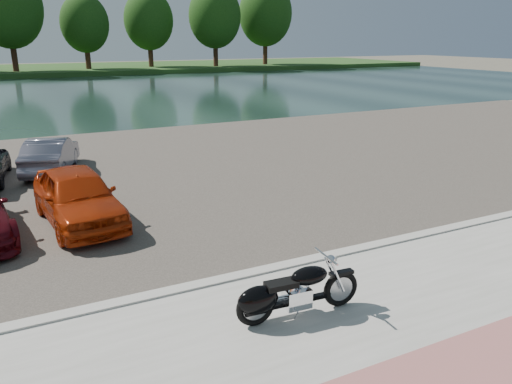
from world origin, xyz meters
TOP-DOWN VIEW (x-y plane):
  - ground at (0.00, 0.00)m, footprint 200.00×200.00m
  - promenade at (0.00, -1.00)m, footprint 60.00×6.00m
  - kerb at (0.00, 2.00)m, footprint 60.00×0.30m
  - parking_lot at (0.00, 11.00)m, footprint 60.00×18.00m
  - river at (0.00, 40.00)m, footprint 120.00×40.00m
  - far_bank at (0.00, 72.00)m, footprint 120.00×24.00m
  - far_trees at (4.36, 65.79)m, footprint 70.25×10.68m
  - motorcycle at (-0.98, 0.21)m, footprint 2.33×0.75m
  - car_4 at (-3.48, 6.80)m, footprint 2.17×4.45m
  - car_9 at (-3.62, 12.67)m, footprint 2.39×4.09m

SIDE VIEW (x-z plane):
  - ground at x=0.00m, z-range 0.00..0.00m
  - river at x=0.00m, z-range 0.00..0.00m
  - parking_lot at x=0.00m, z-range 0.00..0.04m
  - promenade at x=0.00m, z-range 0.00..0.10m
  - kerb at x=0.00m, z-range 0.00..0.14m
  - far_bank at x=0.00m, z-range 0.00..0.60m
  - motorcycle at x=-0.98m, z-range 0.04..1.09m
  - car_9 at x=-3.62m, z-range 0.04..1.31m
  - car_4 at x=-3.48m, z-range 0.04..1.50m
  - far_trees at x=4.36m, z-range 1.23..13.75m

